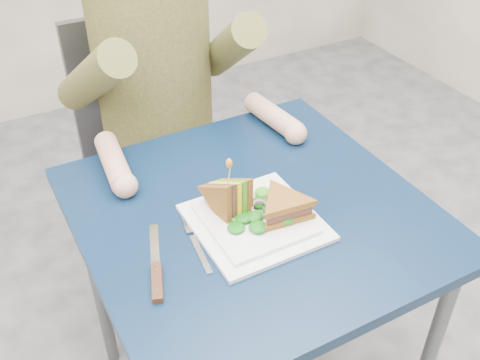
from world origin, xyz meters
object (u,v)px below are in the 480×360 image
sandwich_flat (284,207)px  sandwich_upright (230,198)px  table (252,235)px  fork (197,245)px  plate (255,221)px  knife (156,275)px  chair (151,137)px  diner (153,42)px

sandwich_flat → sandwich_upright: (-0.09, 0.07, 0.01)m
table → fork: fork is taller
sandwich_upright → fork: (-0.10, -0.05, -0.05)m
plate → sandwich_flat: bearing=-24.4°
plate → sandwich_flat: (0.05, -0.02, 0.04)m
fork → knife: size_ratio=0.83×
table → plate: (-0.02, -0.05, 0.09)m
fork → chair: bearing=77.4°
chair → sandwich_upright: (-0.06, -0.67, 0.24)m
chair → diner: (-0.00, -0.11, 0.37)m
table → chair: bearing=90.0°
chair → sandwich_flat: chair is taller
knife → chair: bearing=70.7°
diner → sandwich_flat: size_ratio=4.89×
sandwich_upright → plate: bearing=-49.8°
sandwich_flat → diner: bearing=93.0°
chair → diner: diner is taller
table → sandwich_flat: (0.03, -0.07, 0.12)m
table → plate: plate is taller
chair → knife: 0.83m
sandwich_flat → knife: sandwich_flat is taller
sandwich_flat → table: bearing=114.7°
plate → sandwich_flat: size_ratio=1.71×
table → sandwich_flat: bearing=-65.3°
sandwich_upright → knife: bearing=-156.8°
sandwich_flat → sandwich_upright: 0.12m
sandwich_flat → fork: bearing=173.2°
chair → plate: (-0.02, -0.72, 0.20)m
diner → knife: (-0.27, -0.65, -0.18)m
plate → sandwich_flat: sandwich_flat is taller
diner → sandwich_flat: diner is taller
diner → knife: 0.72m
table → plate: size_ratio=2.88×
fork → knife: (-0.11, -0.04, 0.00)m
table → diner: diner is taller
plate → fork: bearing=-179.2°
diner → knife: size_ratio=3.47×
table → sandwich_flat: sandwich_flat is taller
sandwich_flat → sandwich_upright: sandwich_upright is taller
chair → sandwich_upright: chair is taller
plate → diner: bearing=88.0°
chair → diner: 0.39m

